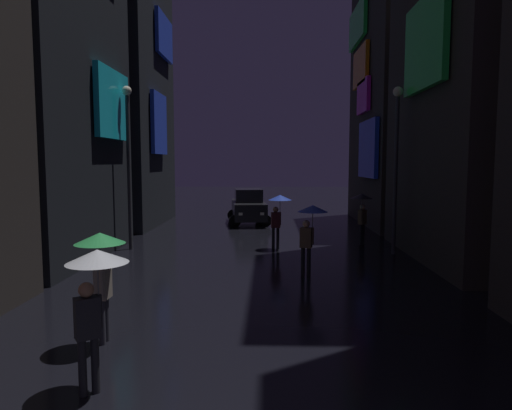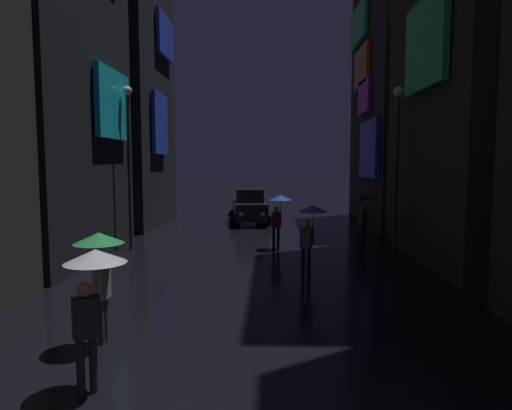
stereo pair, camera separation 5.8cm
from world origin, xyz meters
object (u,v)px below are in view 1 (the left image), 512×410
Objects in this scene: pedestrian_midstreet_centre_clear at (94,281)px; streetlamp_left_far at (128,150)px; car_distant at (248,207)px; streetlamp_right_far at (396,152)px; pedestrian_far_right_blue at (279,207)px; pedestrian_near_crossing_green at (101,257)px; pedestrian_foreground_left_black at (362,205)px; pedestrian_foreground_right_blue at (311,220)px.

pedestrian_midstreet_centre_clear is 11.57m from streetlamp_left_far.
car_distant is 10.45m from streetlamp_right_far.
pedestrian_far_right_blue is at bearing 168.79° from streetlamp_right_far.
pedestrian_near_crossing_green is at bearing -96.38° from car_distant.
streetlamp_right_far is (7.65, 8.68, 2.09)m from pedestrian_near_crossing_green.
streetlamp_right_far reaches higher than pedestrian_foreground_left_black.
pedestrian_far_right_blue is at bearing 2.12° from streetlamp_left_far.
pedestrian_far_right_blue is at bearing 101.69° from pedestrian_foreground_right_blue.
streetlamp_left_far reaches higher than car_distant.
pedestrian_foreground_left_black is (2.53, 5.11, 0.00)m from pedestrian_foreground_right_blue.
pedestrian_far_right_blue is 1.00× the size of pedestrian_foreground_left_black.
streetlamp_right_far is (4.24, -0.84, 2.09)m from pedestrian_far_right_blue.
pedestrian_near_crossing_green is (-4.28, -5.34, 0.00)m from pedestrian_foreground_right_blue.
pedestrian_far_right_blue and pedestrian_foreground_left_black have the same top height.
car_distant is (1.89, 16.93, -0.74)m from pedestrian_near_crossing_green.
pedestrian_foreground_right_blue is 0.49× the size of car_distant.
streetlamp_left_far reaches higher than streetlamp_right_far.
pedestrian_near_crossing_green and pedestrian_midstreet_centre_clear have the same top height.
pedestrian_far_right_blue is at bearing 75.54° from pedestrian_midstreet_centre_clear.
pedestrian_foreground_right_blue is 6.84m from pedestrian_near_crossing_green.
pedestrian_far_right_blue is 3.52m from pedestrian_foreground_left_black.
pedestrian_foreground_left_black is 13.66m from pedestrian_midstreet_centre_clear.
streetlamp_right_far is at bearing -3.58° from streetlamp_left_far.
streetlamp_right_far reaches higher than pedestrian_near_crossing_green.
streetlamp_right_far is at bearing 55.49° from pedestrian_midstreet_centre_clear.
streetlamp_left_far is (-5.76, -0.21, 2.18)m from pedestrian_far_right_blue.
pedestrian_midstreet_centre_clear is at bearing -72.57° from pedestrian_near_crossing_green.
car_distant is (-4.92, 6.48, -0.74)m from pedestrian_foreground_left_black.
streetlamp_left_far is at bearing 104.16° from pedestrian_near_crossing_green.
pedestrian_near_crossing_green is 0.49× the size of car_distant.
car_distant is (-2.39, 11.59, -0.74)m from pedestrian_foreground_right_blue.
car_distant is 0.69× the size of streetlamp_left_far.
pedestrian_near_crossing_green is 17.05m from car_distant.
car_distant is (-1.52, 7.41, -0.74)m from pedestrian_far_right_blue.
car_distant is at bearing 85.80° from pedestrian_midstreet_centre_clear.
pedestrian_near_crossing_green is at bearing -109.74° from pedestrian_far_right_blue.
pedestrian_foreground_left_black and pedestrian_midstreet_centre_clear have the same top height.
pedestrian_foreground_right_blue is at bearing -78.31° from pedestrian_far_right_blue.
streetlamp_right_far is 0.97× the size of streetlamp_left_far.
streetlamp_left_far reaches higher than pedestrian_near_crossing_green.
pedestrian_far_right_blue is at bearing -78.39° from car_distant.
pedestrian_midstreet_centre_clear is at bearing -118.13° from pedestrian_foreground_right_blue.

